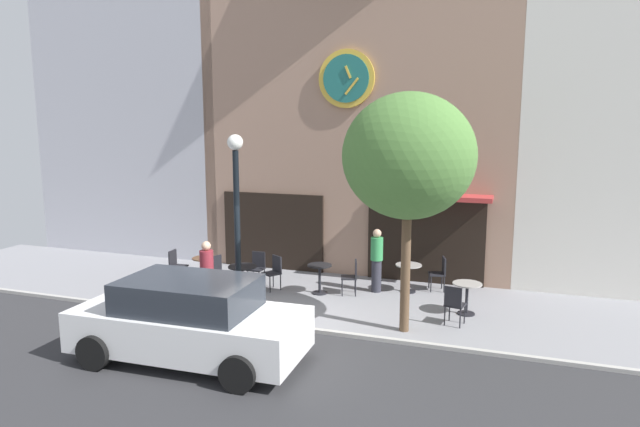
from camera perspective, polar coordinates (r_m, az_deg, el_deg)
ground_plane at (r=11.37m, az=-7.20°, el=-13.51°), size 24.16×11.41×0.13m
clock_building at (r=16.85m, az=3.96°, el=13.19°), size 9.15×3.61×10.75m
neighbor_building_left at (r=20.76m, az=-17.48°, el=16.43°), size 6.91×3.20×14.20m
street_lamp at (r=12.92m, az=-8.54°, el=-0.95°), size 0.36×0.36×4.13m
street_tree at (r=11.39m, az=9.10°, el=5.79°), size 2.72×2.45×5.01m
cafe_table_center_right at (r=15.61m, az=-11.81°, el=-5.27°), size 0.68×0.68×0.72m
cafe_table_near_door at (r=14.50m, az=-7.99°, el=-6.16°), size 0.74×0.74×0.73m
cafe_table_center_left at (r=14.37m, az=-0.04°, el=-6.29°), size 0.63×0.63×0.77m
cafe_table_center at (r=14.68m, az=9.11°, el=-6.07°), size 0.68×0.68×0.74m
cafe_table_near_curb at (r=13.29m, az=14.92°, el=-7.91°), size 0.67×0.67×0.74m
cafe_chair_facing_wall at (r=14.94m, az=12.28°, el=-5.82°), size 0.50×0.50×0.90m
cafe_chair_near_tree at (r=15.25m, az=-6.49°, el=-5.36°), size 0.40×0.40×0.90m
cafe_chair_by_entrance at (r=14.97m, az=-10.43°, el=-5.74°), size 0.51×0.51×0.90m
cafe_chair_mid_row at (r=15.89m, az=-14.64°, el=-5.01°), size 0.42×0.42×0.90m
cafe_chair_left_end at (r=12.49m, az=13.66°, el=-8.89°), size 0.47×0.47×0.90m
cafe_chair_facing_street at (r=14.31m, az=3.32°, el=-6.30°), size 0.50×0.50×0.90m
cafe_chair_near_lamp at (r=14.77m, az=-4.76°, el=-5.82°), size 0.55×0.55×0.90m
pedestrian_maroon at (r=13.26m, az=-11.57°, el=-6.25°), size 0.43×0.43×1.67m
pedestrian_green at (r=14.51m, az=5.87°, el=-4.75°), size 0.42×0.42×1.67m
parked_car_white at (r=10.71m, az=-13.32°, el=-10.67°), size 4.35×2.11×1.55m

